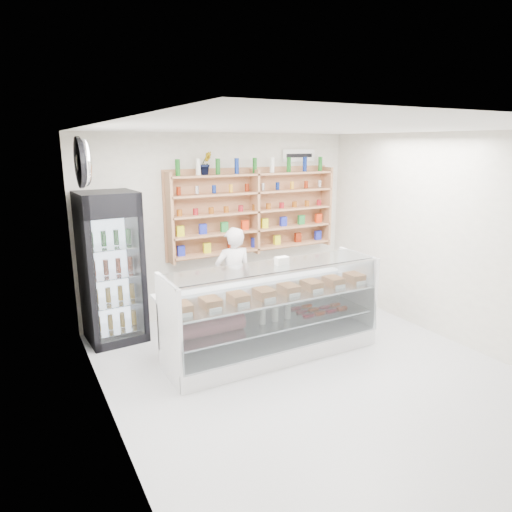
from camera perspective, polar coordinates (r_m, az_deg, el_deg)
room at (r=5.10m, az=7.47°, el=-0.37°), size 5.00×5.00×5.00m
display_counter at (r=5.90m, az=2.05°, el=-9.17°), size 2.76×0.82×1.20m
shop_worker at (r=6.59m, az=-2.83°, el=-2.82°), size 0.58×0.42×1.50m
drinks_cooler at (r=6.43m, az=-17.65°, el=-1.38°), size 0.78×0.76×2.04m
wall_shelving at (r=7.27m, az=-0.15°, el=5.58°), size 2.84×0.28×1.33m
potted_plant at (r=6.85m, az=-6.29°, el=11.46°), size 0.19×0.15×0.34m
security_mirror at (r=5.24m, az=-20.67°, el=10.88°), size 0.15×0.50×0.50m
wall_sign at (r=7.77m, az=5.36°, el=12.40°), size 0.62×0.03×0.20m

